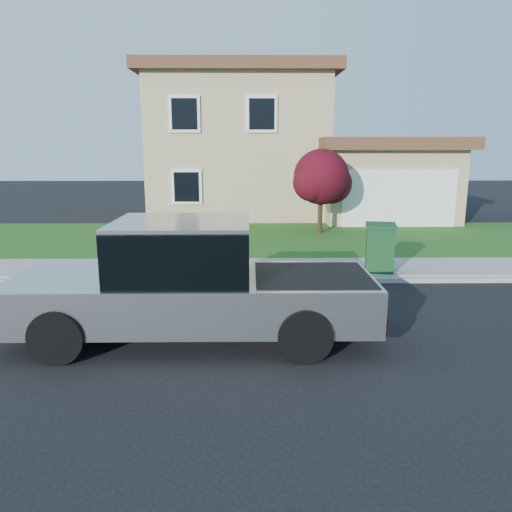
{
  "coord_description": "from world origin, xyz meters",
  "views": [
    {
      "loc": [
        0.47,
        -8.99,
        3.31
      ],
      "look_at": [
        0.6,
        0.54,
        1.2
      ],
      "focal_mm": 35.0,
      "sensor_mm": 36.0,
      "label": 1
    }
  ],
  "objects_px": {
    "pickup_truck": "(191,285)",
    "woman": "(119,274)",
    "trash_bin": "(380,247)",
    "ornamental_tree": "(322,180)"
  },
  "relations": [
    {
      "from": "pickup_truck",
      "to": "woman",
      "type": "distance_m",
      "value": 2.22
    },
    {
      "from": "pickup_truck",
      "to": "woman",
      "type": "height_order",
      "value": "pickup_truck"
    },
    {
      "from": "pickup_truck",
      "to": "woman",
      "type": "xyz_separation_m",
      "value": [
        -1.63,
        1.49,
        -0.19
      ]
    },
    {
      "from": "trash_bin",
      "to": "ornamental_tree",
      "type": "bearing_deg",
      "value": 107.33
    },
    {
      "from": "ornamental_tree",
      "to": "trash_bin",
      "type": "relative_size",
      "value": 2.55
    },
    {
      "from": "woman",
      "to": "ornamental_tree",
      "type": "xyz_separation_m",
      "value": [
        5.33,
        8.76,
        1.31
      ]
    },
    {
      "from": "pickup_truck",
      "to": "trash_bin",
      "type": "height_order",
      "value": "pickup_truck"
    },
    {
      "from": "pickup_truck",
      "to": "ornamental_tree",
      "type": "relative_size",
      "value": 2.04
    },
    {
      "from": "woman",
      "to": "ornamental_tree",
      "type": "relative_size",
      "value": 0.53
    },
    {
      "from": "pickup_truck",
      "to": "ornamental_tree",
      "type": "distance_m",
      "value": 10.96
    }
  ]
}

